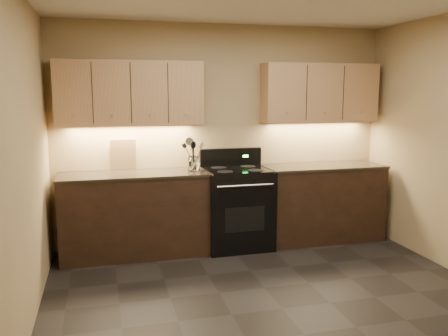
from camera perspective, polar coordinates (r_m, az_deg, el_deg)
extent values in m
plane|color=black|center=(4.22, 7.02, -16.45)|extent=(4.00, 4.00, 0.00)
cube|color=tan|center=(5.73, -0.10, 4.01)|extent=(4.00, 0.04, 2.60)
cube|color=tan|center=(3.61, -23.55, 0.14)|extent=(0.04, 4.00, 2.60)
cube|color=black|center=(5.41, -10.69, -5.61)|extent=(1.60, 0.60, 0.90)
cube|color=#382F23|center=(5.31, -10.84, -0.76)|extent=(1.62, 0.62, 0.03)
cube|color=black|center=(6.00, 11.65, -4.18)|extent=(1.44, 0.60, 0.90)
cube|color=#382F23|center=(5.91, 11.80, 0.21)|extent=(1.46, 0.62, 0.03)
cube|color=black|center=(5.58, 1.54, -4.89)|extent=(0.76, 0.65, 0.92)
cube|color=black|center=(5.49, 1.56, -0.17)|extent=(0.70, 0.60, 0.01)
cube|color=black|center=(5.74, 0.78, 1.31)|extent=(0.76, 0.07, 0.22)
cube|color=#19FF33|center=(5.76, 2.60, 1.43)|extent=(0.06, 0.00, 0.03)
cylinder|color=silver|center=(5.19, 2.60, -2.13)|extent=(0.65, 0.02, 0.02)
cube|color=black|center=(5.29, 2.53, -6.21)|extent=(0.46, 0.00, 0.28)
cylinder|color=black|center=(5.29, 0.14, -0.44)|extent=(0.18, 0.18, 0.00)
cylinder|color=black|center=(5.40, 3.84, -0.27)|extent=(0.18, 0.18, 0.00)
cylinder|color=black|center=(5.58, -0.64, 0.07)|extent=(0.18, 0.18, 0.00)
cylinder|color=black|center=(5.68, 2.89, 0.21)|extent=(0.18, 0.18, 0.00)
cube|color=tan|center=(5.38, -11.24, 8.83)|extent=(1.60, 0.30, 0.70)
cube|color=tan|center=(5.97, 11.44, 8.85)|extent=(1.44, 0.30, 0.70)
cube|color=#B2B5BA|center=(5.56, -13.17, 1.75)|extent=(0.08, 0.01, 0.12)
cylinder|color=white|center=(5.38, -3.63, 0.56)|extent=(0.14, 0.14, 0.16)
cylinder|color=white|center=(5.39, -3.62, -0.22)|extent=(0.13, 0.13, 0.02)
cube|color=tan|center=(5.53, -12.04, 1.63)|extent=(0.29, 0.10, 0.36)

